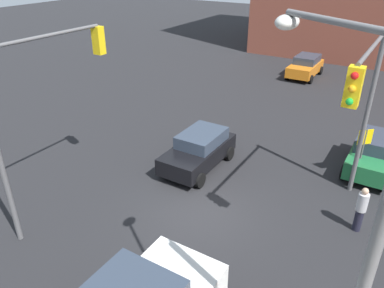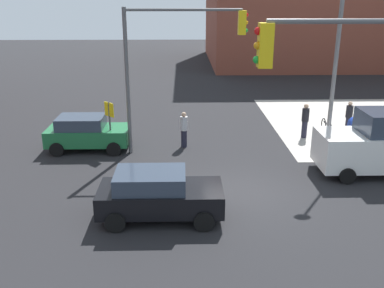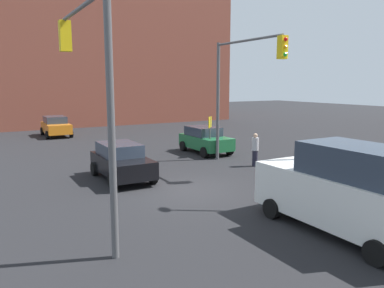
% 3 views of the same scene
% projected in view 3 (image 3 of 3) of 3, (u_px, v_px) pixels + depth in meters
% --- Properties ---
extents(ground_plane, '(120.00, 120.00, 0.00)m').
position_uv_depth(ground_plane, '(186.00, 189.00, 15.41)').
color(ground_plane, black).
extents(building_brick_west, '(16.00, 28.00, 19.13)m').
position_uv_depth(building_brick_west, '(93.00, 38.00, 43.81)').
color(building_brick_west, brown).
rests_on(building_brick_west, ground).
extents(traffic_signal_nw_corner, '(5.37, 0.36, 6.50)m').
position_uv_depth(traffic_signal_nw_corner, '(240.00, 77.00, 18.97)').
color(traffic_signal_nw_corner, '#59595B').
rests_on(traffic_signal_nw_corner, ground).
extents(traffic_signal_se_corner, '(5.03, 0.36, 6.50)m').
position_uv_depth(traffic_signal_se_corner, '(88.00, 72.00, 10.24)').
color(traffic_signal_se_corner, '#59595B').
rests_on(traffic_signal_se_corner, ground).
extents(warning_sign_two_way, '(0.48, 0.48, 2.40)m').
position_uv_depth(warning_sign_two_way, '(210.00, 129.00, 22.00)').
color(warning_sign_two_way, '#4C4C4C').
rests_on(warning_sign_two_way, ground).
extents(hatchback_black, '(4.03, 2.02, 1.62)m').
position_uv_depth(hatchback_black, '(121.00, 161.00, 16.87)').
color(hatchback_black, black).
rests_on(hatchback_black, ground).
extents(coupe_orange, '(4.08, 2.02, 1.62)m').
position_uv_depth(coupe_orange, '(56.00, 126.00, 30.78)').
color(coupe_orange, orange).
rests_on(coupe_orange, ground).
extents(sedan_green, '(3.81, 2.02, 1.62)m').
position_uv_depth(sedan_green, '(205.00, 139.00, 23.35)').
color(sedan_green, '#1E6638').
rests_on(sedan_green, ground).
extents(van_white_delivery, '(5.40, 2.32, 2.62)m').
position_uv_depth(van_white_delivery, '(347.00, 190.00, 10.72)').
color(van_white_delivery, white).
rests_on(van_white_delivery, ground).
extents(pedestrian_crossing, '(0.36, 0.36, 1.74)m').
position_uv_depth(pedestrian_crossing, '(255.00, 149.00, 19.52)').
color(pedestrian_crossing, '#B2B2B7').
rests_on(pedestrian_crossing, ground).
extents(pedestrian_walking_north, '(0.36, 0.36, 1.79)m').
position_uv_depth(pedestrian_walking_north, '(381.00, 169.00, 14.83)').
color(pedestrian_walking_north, black).
rests_on(pedestrian_walking_north, ground).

